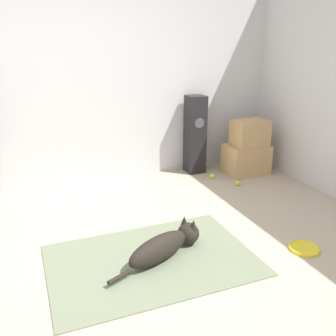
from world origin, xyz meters
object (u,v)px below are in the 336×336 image
at_px(dog, 166,245).
at_px(cardboard_box_upper, 250,133).
at_px(frisbee, 304,248).
at_px(cardboard_box_lower, 246,159).
at_px(floor_speaker, 195,135).
at_px(tennis_ball_near_speaker, 212,176).
at_px(tennis_ball_by_boxes, 238,183).

relative_size(dog, cardboard_box_upper, 2.02).
bearing_deg(frisbee, cardboard_box_upper, 71.08).
height_order(dog, cardboard_box_lower, cardboard_box_lower).
relative_size(cardboard_box_lower, floor_speaker, 0.54).
bearing_deg(cardboard_box_upper, floor_speaker, 152.49).
distance_m(frisbee, cardboard_box_upper, 2.05).
distance_m(dog, cardboard_box_lower, 2.36).
bearing_deg(tennis_ball_near_speaker, dog, -129.45).
xyz_separation_m(dog, tennis_ball_near_speaker, (1.26, 1.53, -0.09)).
height_order(cardboard_box_lower, tennis_ball_near_speaker, cardboard_box_lower).
relative_size(cardboard_box_lower, cardboard_box_upper, 1.24).
relative_size(floor_speaker, tennis_ball_by_boxes, 15.77).
height_order(cardboard_box_lower, cardboard_box_upper, cardboard_box_upper).
height_order(dog, frisbee, dog).
xyz_separation_m(frisbee, floor_speaker, (0.00, 2.20, 0.51)).
bearing_deg(dog, tennis_ball_near_speaker, 50.55).
relative_size(cardboard_box_lower, tennis_ball_by_boxes, 8.46).
bearing_deg(cardboard_box_lower, frisbee, -108.22).
bearing_deg(cardboard_box_upper, tennis_ball_near_speaker, -179.45).
distance_m(tennis_ball_by_boxes, tennis_ball_near_speaker, 0.38).
xyz_separation_m(dog, floor_speaker, (1.16, 1.86, 0.40)).
xyz_separation_m(floor_speaker, tennis_ball_by_boxes, (0.27, -0.68, -0.49)).
relative_size(frisbee, tennis_ball_by_boxes, 3.98).
bearing_deg(cardboard_box_upper, dog, -139.53).
bearing_deg(cardboard_box_lower, tennis_ball_by_boxes, -133.43).
bearing_deg(dog, cardboard_box_upper, 40.47).
bearing_deg(cardboard_box_upper, frisbee, -108.92).
height_order(cardboard_box_upper, tennis_ball_by_boxes, cardboard_box_upper).
bearing_deg(tennis_ball_by_boxes, tennis_ball_near_speaker, 117.18).
distance_m(dog, tennis_ball_near_speaker, 1.98).
xyz_separation_m(frisbee, cardboard_box_upper, (0.64, 1.87, 0.55)).
distance_m(dog, floor_speaker, 2.23).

